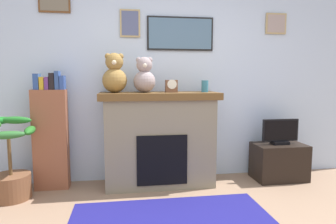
{
  "coord_description": "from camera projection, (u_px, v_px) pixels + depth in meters",
  "views": [
    {
      "loc": [
        -0.5,
        -1.75,
        1.28
      ],
      "look_at": [
        0.02,
        1.69,
        0.88
      ],
      "focal_mm": 31.54,
      "sensor_mm": 36.0,
      "label": 1
    }
  ],
  "objects": [
    {
      "name": "teddy_bear_tan",
      "position": [
        144.0,
        77.0,
        3.39
      ],
      "size": [
        0.25,
        0.25,
        0.41
      ],
      "color": "gray",
      "rests_on": "fireplace"
    },
    {
      "name": "mantel_clock",
      "position": [
        171.0,
        86.0,
        3.45
      ],
      "size": [
        0.14,
        0.1,
        0.15
      ],
      "color": "brown",
      "rests_on": "fireplace"
    },
    {
      "name": "back_wall",
      "position": [
        163.0,
        76.0,
        3.75
      ],
      "size": [
        5.2,
        0.15,
        2.6
      ],
      "color": "silver",
      "rests_on": "ground_plane"
    },
    {
      "name": "teddy_bear_cream",
      "position": [
        115.0,
        75.0,
        3.34
      ],
      "size": [
        0.28,
        0.28,
        0.45
      ],
      "color": "olive",
      "rests_on": "fireplace"
    },
    {
      "name": "fireplace",
      "position": [
        159.0,
        138.0,
        3.52
      ],
      "size": [
        1.39,
        0.55,
        1.11
      ],
      "color": "gray",
      "rests_on": "ground_plane"
    },
    {
      "name": "area_rug",
      "position": [
        172.0,
        219.0,
        2.68
      ],
      "size": [
        1.85,
        0.95,
        0.01
      ],
      "primitive_type": "cube",
      "color": "navy",
      "rests_on": "ground_plane"
    },
    {
      "name": "television",
      "position": [
        280.0,
        133.0,
        3.69
      ],
      "size": [
        0.47,
        0.14,
        0.32
      ],
      "color": "black",
      "rests_on": "tv_stand"
    },
    {
      "name": "bookshelf",
      "position": [
        51.0,
        135.0,
        3.38
      ],
      "size": [
        0.38,
        0.16,
        1.36
      ],
      "color": "brown",
      "rests_on": "ground_plane"
    },
    {
      "name": "candle_jar",
      "position": [
        205.0,
        86.0,
        3.51
      ],
      "size": [
        0.08,
        0.08,
        0.14
      ],
      "primitive_type": "cylinder",
      "color": "teal",
      "rests_on": "fireplace"
    },
    {
      "name": "potted_plant",
      "position": [
        11.0,
        171.0,
        3.11
      ],
      "size": [
        0.58,
        0.56,
        0.87
      ],
      "color": "brown",
      "rests_on": "ground_plane"
    },
    {
      "name": "tv_stand",
      "position": [
        279.0,
        162.0,
        3.73
      ],
      "size": [
        0.63,
        0.4,
        0.45
      ],
      "primitive_type": "cube",
      "color": "black",
      "rests_on": "ground_plane"
    }
  ]
}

